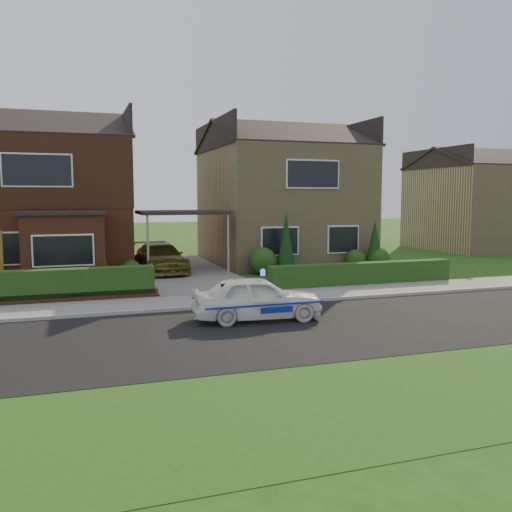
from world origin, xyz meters
name	(u,v)px	position (x,y,z in m)	size (l,w,h in m)	color
ground	(265,331)	(0.00, 0.00, 0.00)	(120.00, 120.00, 0.00)	#1F4612
road	(265,331)	(0.00, 0.00, 0.00)	(60.00, 6.00, 0.02)	black
kerb	(232,306)	(0.00, 3.05, 0.06)	(60.00, 0.16, 0.12)	#9E9993
sidewalk	(223,300)	(0.00, 4.10, 0.05)	(60.00, 2.00, 0.10)	slate
grass_verge	(365,401)	(0.00, -5.00, 0.00)	(60.00, 4.00, 0.01)	#1F4612
driveway	(183,272)	(0.00, 11.00, 0.06)	(3.80, 12.00, 0.12)	#666059
house_left	(44,187)	(-5.78, 13.90, 3.81)	(7.50, 9.53, 7.25)	brown
house_right	(281,191)	(5.80, 13.99, 3.66)	(7.50, 8.06, 7.25)	tan
carport_link	(182,213)	(0.00, 10.95, 2.66)	(3.80, 3.00, 2.77)	black
dwarf_wall	(34,300)	(-5.80, 5.30, 0.18)	(7.70, 0.25, 0.36)	brown
hedge_left	(34,305)	(-5.80, 5.45, 0.00)	(7.50, 0.55, 0.90)	black
hedge_right	(362,286)	(5.80, 5.35, 0.00)	(7.50, 0.55, 0.80)	black
shrub_left_mid	(90,267)	(-4.00, 9.30, 0.66)	(1.32, 1.32, 1.32)	black
shrub_left_near	(131,270)	(-2.40, 9.60, 0.42)	(0.84, 0.84, 0.84)	black
shrub_right_near	(263,261)	(3.20, 9.40, 0.60)	(1.20, 1.20, 1.20)	black
shrub_right_mid	(356,260)	(7.80, 9.50, 0.48)	(0.96, 0.96, 0.96)	black
shrub_right_far	(378,258)	(8.80, 9.20, 0.54)	(1.08, 1.08, 1.08)	black
conifer_a	(286,245)	(4.20, 9.20, 1.30)	(0.90, 0.90, 2.60)	black
conifer_b	(374,246)	(8.60, 9.20, 1.10)	(0.90, 0.90, 2.20)	black
neighbour_right	(475,209)	(20.00, 16.00, 2.60)	(6.50, 7.00, 5.20)	tan
police_car	(257,298)	(0.19, 1.20, 0.61)	(3.26, 3.67, 1.37)	white
driveway_car	(161,258)	(-1.00, 10.81, 0.74)	(1.72, 4.24, 1.23)	brown
potted_plant_b	(60,290)	(-5.04, 6.00, 0.35)	(0.39, 0.31, 0.71)	gray
potted_plant_c	(54,276)	(-5.33, 9.00, 0.38)	(0.43, 0.43, 0.76)	gray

